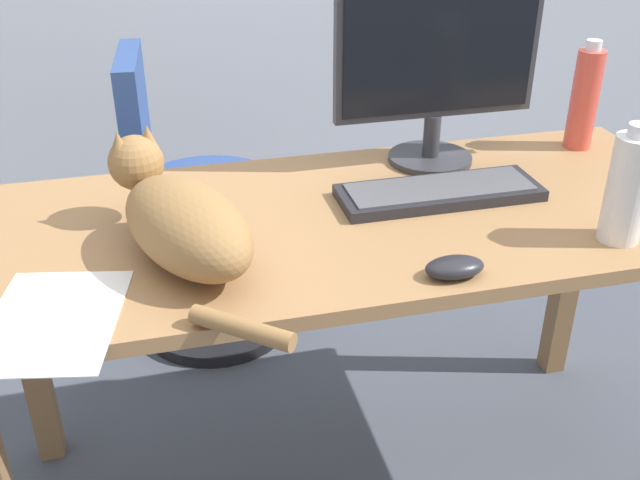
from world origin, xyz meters
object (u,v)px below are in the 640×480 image
(keyboard, at_px, (439,192))
(computer_mouse, at_px, (455,267))
(spray_bottle, at_px, (585,98))
(office_chair, at_px, (193,220))
(monitor, at_px, (437,69))
(water_bottle, at_px, (628,188))
(cat, at_px, (181,219))

(keyboard, xyz_separation_m, computer_mouse, (-0.10, -0.31, 0.00))
(spray_bottle, bearing_deg, office_chair, 150.21)
(office_chair, bearing_deg, spray_bottle, -29.79)
(office_chair, height_order, keyboard, office_chair)
(spray_bottle, bearing_deg, monitor, 179.94)
(office_chair, xyz_separation_m, spray_bottle, (0.94, -0.54, 0.49))
(monitor, distance_m, water_bottle, 0.51)
(monitor, relative_size, water_bottle, 2.04)
(water_bottle, bearing_deg, monitor, 114.92)
(monitor, height_order, water_bottle, monitor)
(cat, distance_m, computer_mouse, 0.50)
(computer_mouse, relative_size, spray_bottle, 0.41)
(cat, bearing_deg, office_chair, 85.32)
(keyboard, bearing_deg, monitor, 73.89)
(office_chair, distance_m, spray_bottle, 1.18)
(computer_mouse, bearing_deg, monitor, 73.06)
(office_chair, bearing_deg, water_bottle, -52.64)
(computer_mouse, height_order, water_bottle, water_bottle)
(cat, height_order, water_bottle, water_bottle)
(monitor, relative_size, keyboard, 1.09)
(keyboard, bearing_deg, cat, -167.63)
(cat, bearing_deg, computer_mouse, -21.90)
(keyboard, bearing_deg, spray_bottle, 23.41)
(office_chair, distance_m, computer_mouse, 1.17)
(keyboard, relative_size, water_bottle, 1.87)
(office_chair, xyz_separation_m, monitor, (0.54, -0.54, 0.59))
(monitor, relative_size, cat, 0.83)
(keyboard, xyz_separation_m, cat, (-0.56, -0.12, 0.07))
(water_bottle, bearing_deg, spray_bottle, 68.02)
(spray_bottle, bearing_deg, keyboard, -156.59)
(keyboard, distance_m, computer_mouse, 0.32)
(monitor, bearing_deg, computer_mouse, -106.94)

